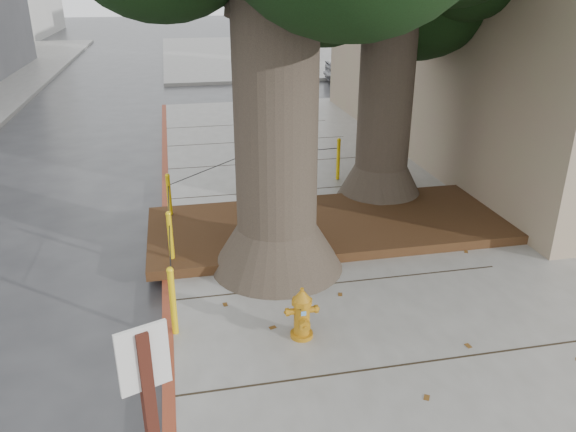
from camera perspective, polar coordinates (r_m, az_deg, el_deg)
ground at (r=6.79m, az=5.93°, el=-16.54°), size 140.00×140.00×0.00m
sidewalk_far at (r=36.05m, az=0.76°, el=16.25°), size 16.00×20.00×0.15m
curb_red at (r=8.58m, az=-12.16°, el=-7.14°), size 0.14×26.00×0.16m
planter_bed at (r=10.10m, az=4.33°, el=-0.90°), size 6.40×2.60×0.16m
bollard_ring at (r=10.06m, az=-6.08°, el=1.61°), size 3.79×5.39×0.95m
fire_hydrant at (r=7.04m, az=1.42°, el=-9.88°), size 0.36×0.32×0.69m
car_silver at (r=26.05m, az=8.11°, el=14.71°), size 3.91×1.75×1.30m
car_red at (r=28.03m, az=18.49°, el=14.29°), size 3.77×1.45×1.22m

